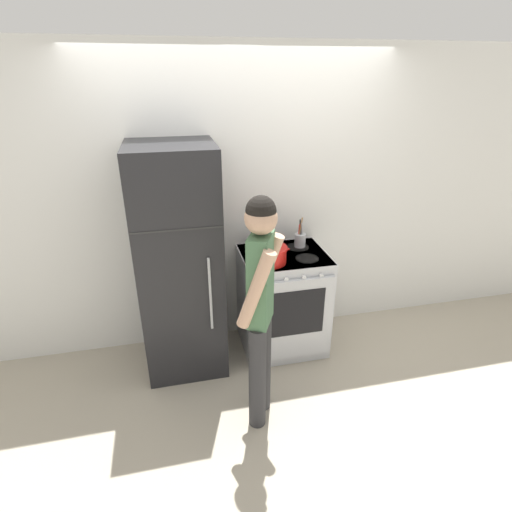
% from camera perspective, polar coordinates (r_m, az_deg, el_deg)
% --- Properties ---
extents(ground_plane, '(14.00, 14.00, 0.00)m').
position_cam_1_polar(ground_plane, '(4.03, -1.77, -10.38)').
color(ground_plane, '#B2A893').
extents(wall_back, '(10.00, 0.06, 2.55)m').
position_cam_1_polar(wall_back, '(3.48, -2.14, 7.31)').
color(wall_back, silver).
rests_on(wall_back, ground_plane).
extents(refrigerator, '(0.64, 0.67, 1.87)m').
position_cam_1_polar(refrigerator, '(3.22, -10.85, -1.14)').
color(refrigerator, black).
rests_on(refrigerator, ground_plane).
extents(stove_range, '(0.72, 0.64, 0.92)m').
position_cam_1_polar(stove_range, '(3.56, 3.94, -6.53)').
color(stove_range, silver).
rests_on(stove_range, ground_plane).
extents(dutch_oven_pot, '(0.33, 0.29, 0.16)m').
position_cam_1_polar(dutch_oven_pot, '(3.20, 1.88, 0.22)').
color(dutch_oven_pot, red).
rests_on(dutch_oven_pot, stove_range).
extents(tea_kettle, '(0.23, 0.18, 0.23)m').
position_cam_1_polar(tea_kettle, '(3.41, 1.08, 1.91)').
color(tea_kettle, silver).
rests_on(tea_kettle, stove_range).
extents(utensil_jar, '(0.10, 0.10, 0.27)m').
position_cam_1_polar(utensil_jar, '(3.51, 6.31, 2.38)').
color(utensil_jar, '#B7BABF').
rests_on(utensil_jar, stove_range).
extents(person, '(0.37, 0.41, 1.68)m').
position_cam_1_polar(person, '(2.60, 0.64, -6.86)').
color(person, '#2D2D30').
rests_on(person, ground_plane).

